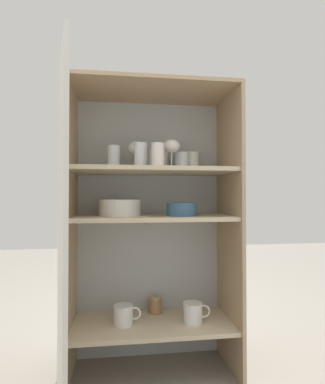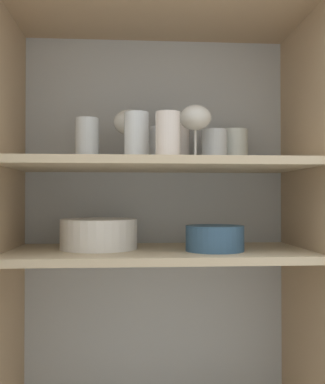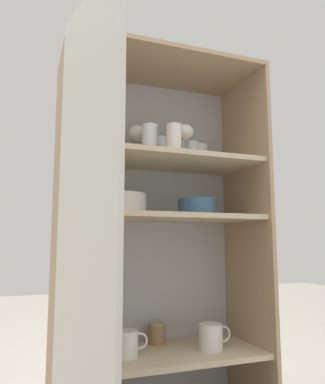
% 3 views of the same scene
% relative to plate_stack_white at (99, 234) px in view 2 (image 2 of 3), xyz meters
% --- Properties ---
extents(cupboard_back_panel, '(0.82, 0.02, 1.41)m').
position_rel_plate_stack_white_xyz_m(cupboard_back_panel, '(0.16, 0.16, -0.12)').
color(cupboard_back_panel, '#B2B7BC').
rests_on(cupboard_back_panel, ground_plane).
extents(cupboard_side_left, '(0.02, 0.39, 1.41)m').
position_rel_plate_stack_white_xyz_m(cupboard_side_left, '(-0.24, -0.03, -0.12)').
color(cupboard_side_left, tan).
rests_on(cupboard_side_left, ground_plane).
extents(cupboard_side_right, '(0.02, 0.39, 1.41)m').
position_rel_plate_stack_white_xyz_m(cupboard_side_right, '(0.56, -0.03, -0.12)').
color(cupboard_side_right, tan).
rests_on(cupboard_side_right, ground_plane).
extents(cupboard_top_panel, '(0.82, 0.39, 0.02)m').
position_rel_plate_stack_white_xyz_m(cupboard_top_panel, '(0.16, -0.03, 0.59)').
color(cupboard_top_panel, tan).
rests_on(cupboard_top_panel, cupboard_side_left).
extents(shelf_board_middle, '(0.79, 0.35, 0.02)m').
position_rel_plate_stack_white_xyz_m(shelf_board_middle, '(0.16, -0.03, -0.05)').
color(shelf_board_middle, beige).
extents(shelf_board_upper, '(0.79, 0.35, 0.02)m').
position_rel_plate_stack_white_xyz_m(shelf_board_upper, '(0.16, -0.03, 0.19)').
color(shelf_board_upper, beige).
extents(tumbler_glass_0, '(0.07, 0.07, 0.10)m').
position_rel_plate_stack_white_xyz_m(tumbler_glass_0, '(0.17, 0.02, 0.24)').
color(tumbler_glass_0, white).
rests_on(tumbler_glass_0, shelf_board_upper).
extents(tumbler_glass_1, '(0.06, 0.06, 0.12)m').
position_rel_plate_stack_white_xyz_m(tumbler_glass_1, '(0.10, -0.06, 0.26)').
color(tumbler_glass_1, white).
rests_on(tumbler_glass_1, shelf_board_upper).
extents(tumbler_glass_2, '(0.07, 0.07, 0.12)m').
position_rel_plate_stack_white_xyz_m(tumbler_glass_2, '(-0.03, 0.01, 0.26)').
color(tumbler_glass_2, white).
rests_on(tumbler_glass_2, shelf_board_upper).
extents(tumbler_glass_3, '(0.06, 0.06, 0.11)m').
position_rel_plate_stack_white_xyz_m(tumbler_glass_3, '(0.18, -0.14, 0.25)').
color(tumbler_glass_3, silver).
rests_on(tumbler_glass_3, shelf_board_upper).
extents(tumbler_glass_4, '(0.07, 0.07, 0.12)m').
position_rel_plate_stack_white_xyz_m(tumbler_glass_4, '(0.22, 0.08, 0.25)').
color(tumbler_glass_4, silver).
rests_on(tumbler_glass_4, shelf_board_upper).
extents(tumbler_glass_5, '(0.08, 0.08, 0.10)m').
position_rel_plate_stack_white_xyz_m(tumbler_glass_5, '(0.39, 0.08, 0.25)').
color(tumbler_glass_5, white).
rests_on(tumbler_glass_5, shelf_board_upper).
extents(tumbler_glass_6, '(0.07, 0.07, 0.09)m').
position_rel_plate_stack_white_xyz_m(tumbler_glass_6, '(0.32, 0.02, 0.24)').
color(tumbler_glass_6, white).
rests_on(tumbler_glass_6, shelf_board_upper).
extents(wine_glass_0, '(0.08, 0.08, 0.15)m').
position_rel_plate_stack_white_xyz_m(wine_glass_0, '(0.26, -0.05, 0.30)').
color(wine_glass_0, white).
rests_on(wine_glass_0, shelf_board_upper).
extents(wine_glass_1, '(0.09, 0.09, 0.15)m').
position_rel_plate_stack_white_xyz_m(wine_glass_1, '(0.08, 0.04, 0.30)').
color(wine_glass_1, white).
rests_on(wine_glass_1, shelf_board_upper).
extents(plate_stack_white, '(0.21, 0.21, 0.08)m').
position_rel_plate_stack_white_xyz_m(plate_stack_white, '(0.00, 0.00, 0.00)').
color(plate_stack_white, white).
rests_on(plate_stack_white, shelf_board_middle).
extents(mixing_bowl_large, '(0.15, 0.15, 0.07)m').
position_rel_plate_stack_white_xyz_m(mixing_bowl_large, '(0.30, -0.07, -0.00)').
color(mixing_bowl_large, '#33567A').
rests_on(mixing_bowl_large, shelf_board_middle).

